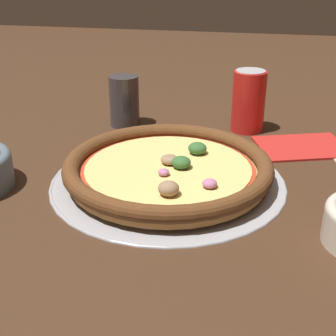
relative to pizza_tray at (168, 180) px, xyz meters
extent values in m
plane|color=#3D2616|center=(0.00, 0.00, 0.00)|extent=(3.00, 3.00, 0.00)
cylinder|color=#9E9EA3|center=(0.00, 0.00, 0.00)|extent=(0.37, 0.37, 0.00)
torus|color=#9E9EA3|center=(0.00, 0.00, 0.00)|extent=(0.37, 0.37, 0.01)
cylinder|color=#BC7F42|center=(0.00, 0.00, 0.01)|extent=(0.31, 0.31, 0.01)
torus|color=#563319|center=(0.00, 0.00, 0.03)|extent=(0.33, 0.33, 0.03)
cylinder|color=#B7381E|center=(0.00, 0.00, 0.02)|extent=(0.28, 0.28, 0.00)
cylinder|color=#EAC670|center=(0.00, 0.00, 0.02)|extent=(0.26, 0.26, 0.00)
ellipsoid|color=#8E7051|center=(0.00, -0.01, 0.03)|extent=(0.04, 0.04, 0.01)
ellipsoid|color=#8E7051|center=(-0.02, 0.00, 0.03)|extent=(0.02, 0.02, 0.01)
ellipsoid|color=#B26B93|center=(-0.07, 0.06, 0.03)|extent=(0.03, 0.03, 0.01)
ellipsoid|color=#33602D|center=(-0.02, 0.00, 0.03)|extent=(0.03, 0.03, 0.02)
ellipsoid|color=#8E7051|center=(-0.02, 0.09, 0.03)|extent=(0.04, 0.04, 0.02)
ellipsoid|color=#B26B93|center=(0.00, 0.03, 0.03)|extent=(0.02, 0.02, 0.01)
ellipsoid|color=#33602D|center=(-0.04, -0.06, 0.03)|extent=(0.04, 0.04, 0.02)
cylinder|color=#383333|center=(0.14, -0.24, 0.05)|extent=(0.06, 0.06, 0.10)
cube|color=#B2231E|center=(-0.22, -0.19, 0.00)|extent=(0.19, 0.17, 0.01)
cube|color=#B7B7BC|center=(-0.26, -0.23, 0.00)|extent=(0.03, 0.05, 0.00)
cylinder|color=red|center=(-0.11, -0.26, 0.06)|extent=(0.07, 0.07, 0.12)
cylinder|color=#BCBCC1|center=(-0.11, -0.26, 0.12)|extent=(0.06, 0.06, 0.00)
camera|label=1|loc=(-0.14, 0.66, 0.34)|focal=50.00mm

